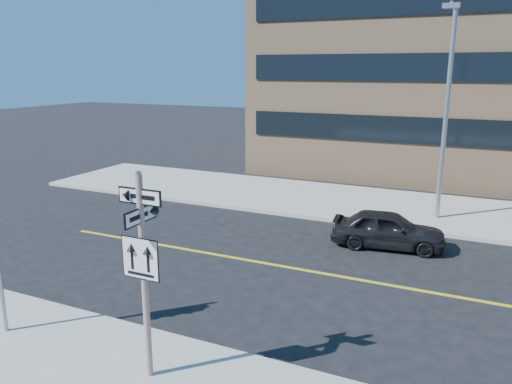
% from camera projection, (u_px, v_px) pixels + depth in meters
% --- Properties ---
extents(ground, '(120.00, 120.00, 0.00)m').
position_uv_depth(ground, '(214.00, 324.00, 11.98)').
color(ground, black).
rests_on(ground, ground).
extents(sign_pole, '(0.92, 0.92, 4.06)m').
position_uv_depth(sign_pole, '(143.00, 266.00, 9.18)').
color(sign_pole, beige).
rests_on(sign_pole, near_sidewalk).
extents(parked_car_a, '(2.00, 3.93, 1.28)m').
position_uv_depth(parked_car_a, '(388.00, 229.00, 16.94)').
color(parked_car_a, black).
rests_on(parked_car_a, ground).
extents(streetlight_a, '(0.55, 2.25, 8.00)m').
position_uv_depth(streetlight_a, '(447.00, 101.00, 18.65)').
color(streetlight_a, gray).
rests_on(streetlight_a, far_sidewalk).
extents(building_brick, '(18.00, 18.00, 18.00)m').
position_uv_depth(building_brick, '(438.00, 17.00, 30.97)').
color(building_brick, tan).
rests_on(building_brick, ground).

